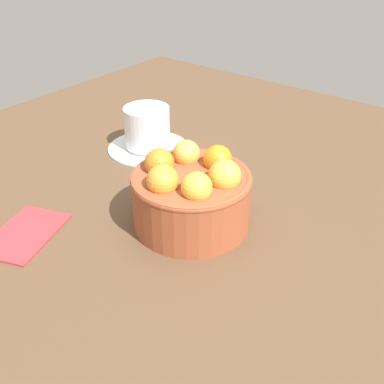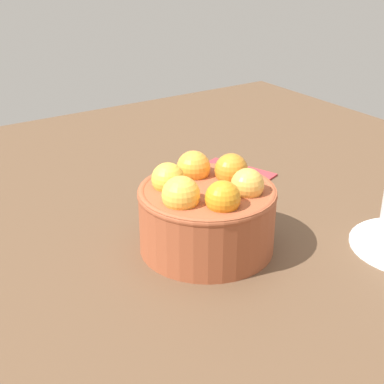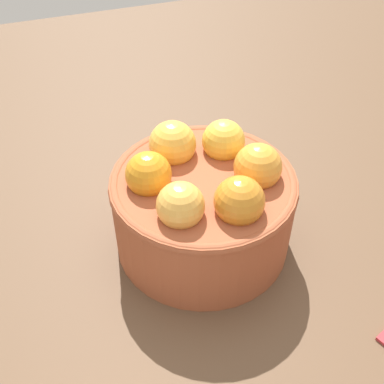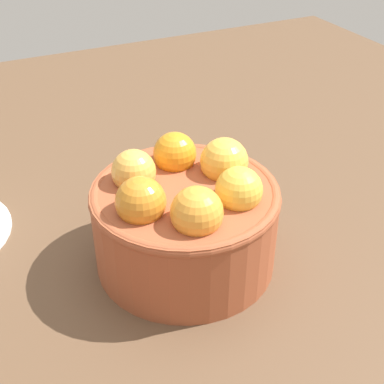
% 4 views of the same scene
% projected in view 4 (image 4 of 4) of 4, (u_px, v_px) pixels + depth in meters
% --- Properties ---
extents(ground_plane, '(1.15, 1.12, 0.04)m').
position_uv_depth(ground_plane, '(186.00, 278.00, 0.48)').
color(ground_plane, brown).
extents(terracotta_bowl, '(0.16, 0.16, 0.10)m').
position_uv_depth(terracotta_bowl, '(185.00, 216.00, 0.44)').
color(terracotta_bowl, '#9E4C2D').
rests_on(terracotta_bowl, ground_plane).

